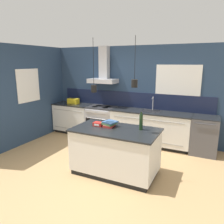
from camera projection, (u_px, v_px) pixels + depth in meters
The scene contains 12 objects.
ground_plane at pixel (97, 165), 4.68m from camera, with size 16.00×16.00×0.00m, color tan.
wall_back at pixel (130, 91), 6.15m from camera, with size 5.60×2.25×2.60m.
wall_left at pixel (32, 94), 6.02m from camera, with size 0.08×3.80×2.60m.
counter_run_left at pixel (74, 118), 6.81m from camera, with size 1.19×0.64×0.91m.
counter_run_sink at pixel (150, 128), 5.78m from camera, with size 2.08×0.64×1.27m.
oven_range at pixel (102, 122), 6.38m from camera, with size 0.82×0.66×0.91m.
dishwasher at pixel (204, 135), 5.21m from camera, with size 0.60×0.65×0.91m.
kitchen_island at pixel (115, 151), 4.28m from camera, with size 1.65×0.93×0.91m.
bottle_on_island at pixel (141, 122), 4.11m from camera, with size 0.07×0.07×0.36m.
book_stack at pixel (109, 124), 4.34m from camera, with size 0.31×0.30×0.11m.
red_supply_box at pixel (98, 124), 4.38m from camera, with size 0.19×0.14×0.07m.
yellow_toolbox at pixel (73, 101), 6.69m from camera, with size 0.34×0.18×0.19m.
Camera 1 is at (2.15, -3.73, 2.17)m, focal length 35.00 mm.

